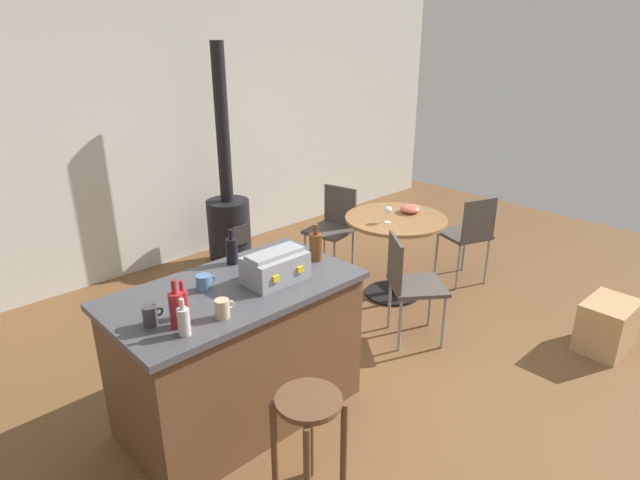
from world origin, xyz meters
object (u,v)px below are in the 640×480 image
object	(u,v)px
bottle_0	(232,250)
bottle_1	(177,309)
cup_0	(151,316)
bottle_3	(316,246)
kitchen_island	(239,352)
dining_table	(395,237)
folding_chair_far	(333,224)
bottle_4	(183,303)
cardboard_box	(607,325)
folding_chair_left	(409,281)
bottle_2	(184,321)
cup_2	(223,309)
toolbox	(275,267)
serving_bowl	(410,209)
wine_glass	(388,210)
wood_stove	(228,215)
folding_chair_near	(469,232)
wooden_stool	(309,428)
cup_1	(204,282)

from	to	relation	value
bottle_0	bottle_1	world-z (taller)	bottle_1
bottle_1	cup_0	world-z (taller)	bottle_1
bottle_1	bottle_3	size ratio (longest dim) A/B	1.06
kitchen_island	dining_table	size ratio (longest dim) A/B	1.63
folding_chair_far	bottle_3	xyz separation A→B (m)	(-1.29, -1.14, 0.47)
bottle_4	cardboard_box	bearing A→B (deg)	-22.48
kitchen_island	folding_chair_far	distance (m)	2.20
folding_chair_left	bottle_2	bearing A→B (deg)	-177.00
cup_2	toolbox	bearing A→B (deg)	18.04
cup_0	cup_2	world-z (taller)	cup_0
cup_0	serving_bowl	size ratio (longest dim) A/B	0.61
bottle_1	wine_glass	world-z (taller)	bottle_1
wood_stove	cup_2	distance (m)	2.81
folding_chair_near	wooden_stool	bearing A→B (deg)	-162.79
cup_1	serving_bowl	bearing A→B (deg)	7.51
dining_table	wine_glass	size ratio (longest dim) A/B	6.28
dining_table	folding_chair_near	world-z (taller)	folding_chair_near
bottle_1	bottle_4	world-z (taller)	bottle_1
bottle_3	bottle_4	size ratio (longest dim) A/B	1.17
wood_stove	bottle_0	bearing A→B (deg)	-122.69
cup_0	cardboard_box	bearing A→B (deg)	-22.13
dining_table	bottle_1	size ratio (longest dim) A/B	3.49
folding_chair_far	serving_bowl	world-z (taller)	folding_chair_far
bottle_3	cup_0	world-z (taller)	bottle_3
bottle_3	cardboard_box	world-z (taller)	bottle_3
wood_stove	cup_1	bearing A→B (deg)	-126.70
bottle_4	wine_glass	world-z (taller)	bottle_4
wooden_stool	cup_2	bearing A→B (deg)	100.00
wooden_stool	cup_1	bearing A→B (deg)	89.87
folding_chair_far	bottle_2	size ratio (longest dim) A/B	4.53
bottle_2	cup_2	distance (m)	0.23
bottle_0	cardboard_box	xyz separation A→B (m)	(2.29, -1.59, -0.79)
bottle_0	bottle_2	bearing A→B (deg)	-140.02
folding_chair_left	bottle_1	world-z (taller)	bottle_1
folding_chair_near	bottle_4	world-z (taller)	bottle_4
dining_table	wine_glass	xyz separation A→B (m)	(-0.16, -0.03, 0.29)
bottle_0	serving_bowl	size ratio (longest dim) A/B	1.29
cardboard_box	cup_1	bearing A→B (deg)	152.11
bottle_1	wine_glass	xyz separation A→B (m)	(2.29, 0.54, -0.13)
toolbox	wine_glass	distance (m)	1.67
cup_1	folding_chair_far	bearing A→B (deg)	26.33
wooden_stool	wine_glass	bearing A→B (deg)	30.66
wood_stove	serving_bowl	distance (m)	1.88
wine_glass	cardboard_box	size ratio (longest dim) A/B	0.32
kitchen_island	bottle_4	bearing A→B (deg)	-163.65
kitchen_island	bottle_0	size ratio (longest dim) A/B	6.30
wooden_stool	bottle_2	world-z (taller)	bottle_2
bottle_3	cup_1	world-z (taller)	bottle_3
bottle_2	bottle_3	size ratio (longest dim) A/B	0.80
folding_chair_near	wood_stove	xyz separation A→B (m)	(-1.37, 1.97, 0.01)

